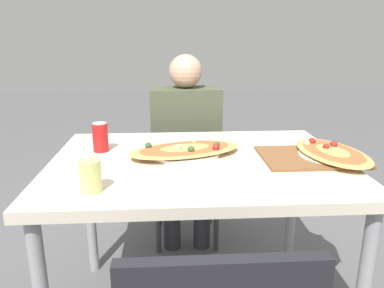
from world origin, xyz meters
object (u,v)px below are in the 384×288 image
Objects in this scene: soda_can at (100,137)px; pizza_second at (332,153)px; pizza_main at (185,150)px; drink_glass at (91,176)px; dining_table at (199,177)px; chair_far_seated at (185,160)px; person_seated at (186,138)px.

soda_can is 0.97m from pizza_second.
pizza_main is 4.96× the size of drink_glass.
dining_table is 0.79m from chair_far_seated.
pizza_second is (0.92, 0.28, -0.03)m from drink_glass.
pizza_main is 0.48m from drink_glass.
chair_far_seated is at bearing 57.99° from soda_can.
drink_glass is at bearing 71.80° from chair_far_seated.
chair_far_seated reaches higher than pizza_second.
person_seated is at bearing 90.00° from chair_far_seated.
dining_table is 0.49m from drink_glass.
chair_far_seated reaches higher than dining_table.
soda_can reaches higher than pizza_second.
person_seated is 2.57× the size of pizza_second.
person_seated is at bearing 69.78° from drink_glass.
pizza_second is (0.96, -0.15, -0.04)m from soda_can.
dining_table is 0.46m from soda_can.
drink_glass reaches higher than pizza_main.
pizza_main is 0.37m from soda_can.
pizza_main is at bearing 130.56° from dining_table.
chair_far_seated is 7.04× the size of soda_can.
person_seated is 1.02m from drink_glass.
soda_can reaches higher than drink_glass.
soda_can is at bearing 161.47° from dining_table.
soda_can is at bearing 52.62° from person_seated.
chair_far_seated is 1.68× the size of pizza_main.
drink_glass is at bearing -84.43° from soda_can.
soda_can is 0.44m from drink_glass.
person_seated is at bearing 91.80° from dining_table.
person_seated is at bearing 87.04° from pizza_main.
chair_far_seated is 8.33× the size of drink_glass.
chair_far_seated is 1.98× the size of pizza_second.
soda_can is at bearing 170.85° from pizza_second.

